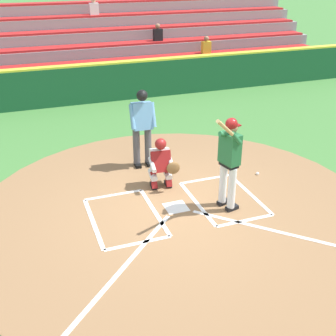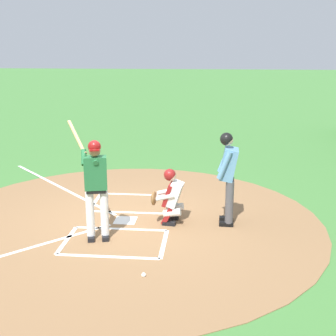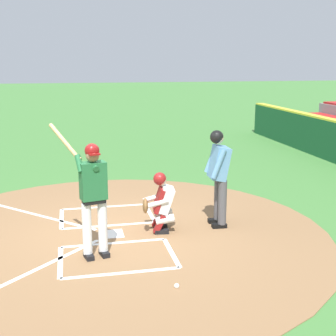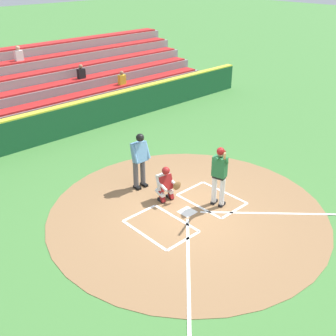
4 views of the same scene
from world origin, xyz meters
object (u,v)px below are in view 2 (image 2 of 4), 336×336
catcher (170,195)px  plate_umpire (228,172)px  baseball (144,275)px  batter (95,182)px

catcher → plate_umpire: bearing=-86.8°
plate_umpire → baseball: size_ratio=25.20×
batter → catcher: bearing=-54.5°
catcher → plate_umpire: (0.06, -1.13, 0.49)m
baseball → batter: bearing=38.4°
batter → baseball: bearing=-141.6°
batter → baseball: 2.00m
catcher → baseball: 2.32m
catcher → plate_umpire: size_ratio=0.61×
catcher → baseball: catcher is taller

